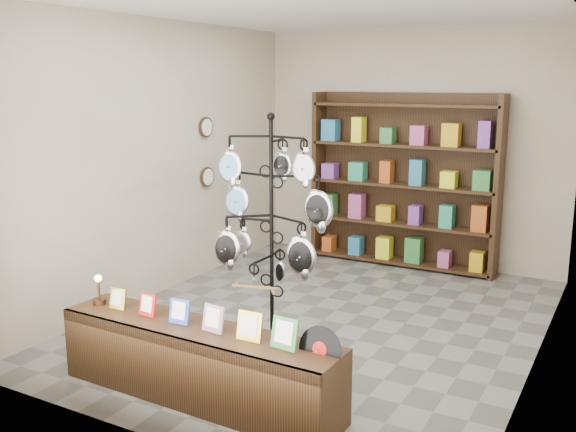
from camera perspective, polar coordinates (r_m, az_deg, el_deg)
ground at (r=6.50m, az=3.12°, el=-9.21°), size 5.00×5.00×0.00m
room_envelope at (r=6.09m, az=3.31°, el=7.26°), size 5.00×5.00×5.00m
display_tree at (r=5.52m, az=-1.49°, el=0.02°), size 1.07×1.01×2.09m
front_shelf at (r=4.94m, az=-8.03°, el=-12.80°), size 2.31×0.52×0.82m
back_shelving at (r=8.30m, az=10.18°, el=2.63°), size 2.42×0.36×2.20m
wall_clocks at (r=7.82m, az=-7.26°, el=5.64°), size 0.03×0.24×0.84m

